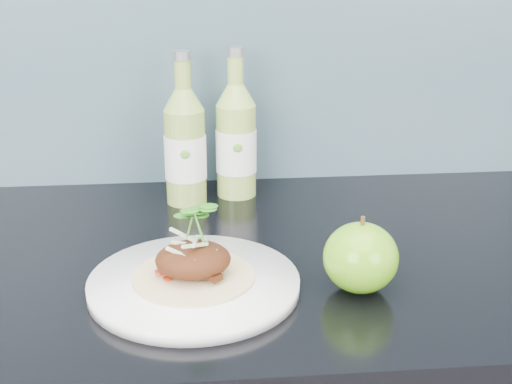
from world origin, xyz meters
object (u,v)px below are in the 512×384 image
cider_bottle_left (185,147)px  dinner_plate (194,284)px  green_apple (361,258)px  cider_bottle_right (236,141)px

cider_bottle_left → dinner_plate: bearing=-113.3°
dinner_plate → cider_bottle_left: 0.31m
green_apple → cider_bottle_left: cider_bottle_left is taller
green_apple → dinner_plate: bearing=175.0°
dinner_plate → green_apple: bearing=-5.0°
green_apple → cider_bottle_left: (-0.20, 0.31, 0.05)m
dinner_plate → green_apple: size_ratio=3.13×
cider_bottle_left → cider_bottle_right: (0.08, 0.03, 0.00)m
dinner_plate → cider_bottle_left: bearing=91.4°
green_apple → cider_bottle_right: cider_bottle_right is taller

